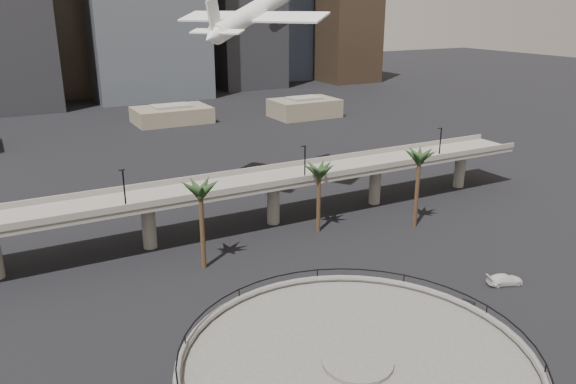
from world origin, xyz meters
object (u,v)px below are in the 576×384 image
overpass (213,193)px  car_b (463,308)px  car_a (258,384)px  airborne_jet (253,13)px  car_c (505,279)px

overpass → car_b: 43.05m
car_a → airborne_jet: bearing=2.7°
overpass → car_c: size_ratio=26.10×
airborne_jet → car_a: 68.03m
airborne_jet → car_c: airborne_jet is taller
overpass → car_c: overpass is taller
airborne_jet → car_a: airborne_jet is taller
car_c → airborne_jet: bearing=35.5°
airborne_jet → car_b: (4.21, -51.85, -34.51)m
overpass → car_b: size_ratio=28.59×
car_a → car_b: size_ratio=0.92×
overpass → car_b: (18.19, -38.45, -6.59)m
airborne_jet → car_c: bearing=-109.0°
car_c → overpass: bearing=57.6°
car_a → car_c: car_c is taller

